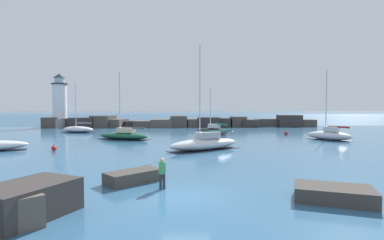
{
  "coord_description": "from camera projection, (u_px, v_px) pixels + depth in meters",
  "views": [
    {
      "loc": [
        -0.38,
        -14.25,
        4.32
      ],
      "look_at": [
        1.74,
        31.3,
        2.34
      ],
      "focal_mm": 28.0,
      "sensor_mm": 36.0,
      "label": 1
    }
  ],
  "objects": [
    {
      "name": "sailboat_moored_3",
      "position": [
        213.0,
        130.0,
        47.55
      ],
      "size": [
        5.72,
        5.06,
        7.43
      ],
      "color": "black",
      "rests_on": "ground"
    },
    {
      "name": "mooring_buoy_far_side",
      "position": [
        286.0,
        133.0,
        46.18
      ],
      "size": [
        0.56,
        0.56,
        0.76
      ],
      "color": "red",
      "rests_on": "ground"
    },
    {
      "name": "sailboat_moored_5",
      "position": [
        78.0,
        129.0,
        50.86
      ],
      "size": [
        6.2,
        4.26,
        8.63
      ],
      "color": "white",
      "rests_on": "ground"
    },
    {
      "name": "open_sea_beyond",
      "position": [
        179.0,
        117.0,
        125.04
      ],
      "size": [
        400.0,
        116.0,
        0.01
      ],
      "color": "#235175",
      "rests_on": "ground"
    },
    {
      "name": "lighthouse",
      "position": [
        60.0,
        105.0,
        63.25
      ],
      "size": [
        3.86,
        3.86,
        11.36
      ],
      "color": "gray",
      "rests_on": "ground"
    },
    {
      "name": "ground_plane",
      "position": [
        186.0,
        196.0,
        14.43
      ],
      "size": [
        600.0,
        600.0,
        0.0
      ],
      "primitive_type": "plane",
      "color": "#336084"
    },
    {
      "name": "person_on_rocks",
      "position": [
        162.0,
        172.0,
        15.7
      ],
      "size": [
        0.36,
        0.22,
        1.65
      ],
      "color": "#282833",
      "rests_on": "ground"
    },
    {
      "name": "sailboat_moored_1",
      "position": [
        329.0,
        135.0,
        39.16
      ],
      "size": [
        5.1,
        5.58,
        9.28
      ],
      "color": "silver",
      "rests_on": "ground"
    },
    {
      "name": "sailboat_moored_4",
      "position": [
        124.0,
        135.0,
        39.85
      ],
      "size": [
        7.7,
        5.09,
        9.04
      ],
      "color": "#195138",
      "rests_on": "ground"
    },
    {
      "name": "breakwater_jetty",
      "position": [
        178.0,
        122.0,
        65.1
      ],
      "size": [
        59.33,
        6.44,
        2.56
      ],
      "color": "#4C443D",
      "rests_on": "ground"
    },
    {
      "name": "sailboat_moored_2",
      "position": [
        205.0,
        143.0,
        30.24
      ],
      "size": [
        8.13,
        6.23,
        10.43
      ],
      "color": "silver",
      "rests_on": "ground"
    },
    {
      "name": "foreground_rocks",
      "position": [
        107.0,
        196.0,
        12.68
      ],
      "size": [
        16.83,
        8.99,
        1.33
      ],
      "color": "#383330",
      "rests_on": "ground"
    },
    {
      "name": "mooring_buoy_orange_near",
      "position": [
        54.0,
        148.0,
        29.5
      ],
      "size": [
        0.51,
        0.51,
        0.71
      ],
      "color": "red",
      "rests_on": "ground"
    }
  ]
}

